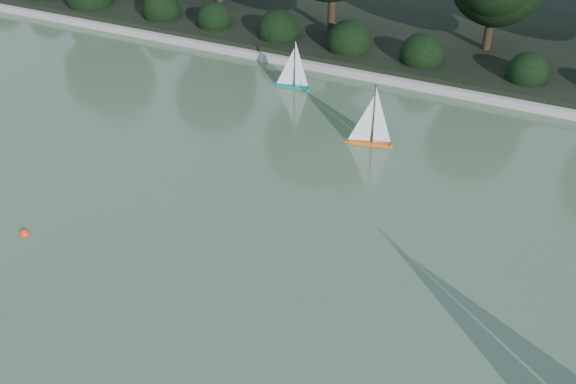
# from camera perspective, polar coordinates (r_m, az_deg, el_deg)

# --- Properties ---
(ground) EXTENTS (80.00, 80.00, 0.00)m
(ground) POSITION_cam_1_polar(r_m,az_deg,el_deg) (10.10, -6.12, -10.41)
(ground) COLOR #3B5231
(ground) RESTS_ON ground
(pond_coping) EXTENTS (40.00, 0.35, 0.18)m
(pond_coping) POSITION_cam_1_polar(r_m,az_deg,el_deg) (17.11, 10.11, 8.40)
(pond_coping) COLOR gray
(pond_coping) RESTS_ON ground
(far_bank) EXTENTS (40.00, 8.00, 0.30)m
(far_bank) POSITION_cam_1_polar(r_m,az_deg,el_deg) (20.72, 13.61, 12.37)
(far_bank) COLOR black
(far_bank) RESTS_ON ground
(shrub_hedge) EXTENTS (29.10, 1.10, 1.10)m
(shrub_hedge) POSITION_cam_1_polar(r_m,az_deg,el_deg) (17.78, 11.13, 10.47)
(shrub_hedge) COLOR black
(shrub_hedge) RESTS_ON ground
(sailboat_orange) EXTENTS (1.02, 0.38, 1.39)m
(sailboat_orange) POSITION_cam_1_polar(r_m,az_deg,el_deg) (14.37, 6.25, 4.57)
(sailboat_orange) COLOR #F55F10
(sailboat_orange) RESTS_ON ground
(sailboat_teal) EXTENTS (0.93, 0.24, 1.26)m
(sailboat_teal) POSITION_cam_1_polar(r_m,az_deg,el_deg) (16.82, 0.18, 8.89)
(sailboat_teal) COLOR #018170
(sailboat_teal) RESTS_ON ground
(race_buoy) EXTENTS (0.16, 0.16, 0.16)m
(race_buoy) POSITION_cam_1_polar(r_m,az_deg,el_deg) (12.48, -20.09, -3.16)
(race_buoy) COLOR red
(race_buoy) RESTS_ON ground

